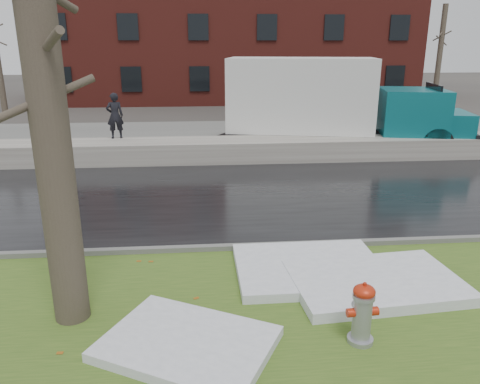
{
  "coord_description": "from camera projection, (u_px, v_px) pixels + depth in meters",
  "views": [
    {
      "loc": [
        -0.23,
        -7.58,
        3.97
      ],
      "look_at": [
        0.57,
        1.77,
        1.0
      ],
      "focal_mm": 35.0,
      "sensor_mm": 36.0,
      "label": 1
    }
  ],
  "objects": [
    {
      "name": "ground",
      "position": [
        217.0,
        275.0,
        8.42
      ],
      "size": [
        120.0,
        120.0,
        0.0
      ],
      "primitive_type": "plane",
      "color": "#47423D",
      "rests_on": "ground"
    },
    {
      "name": "verge",
      "position": [
        220.0,
        312.0,
        7.22
      ],
      "size": [
        60.0,
        4.5,
        0.04
      ],
      "primitive_type": "cube",
      "color": "#36531B",
      "rests_on": "ground"
    },
    {
      "name": "road",
      "position": [
        211.0,
        197.0,
        12.69
      ],
      "size": [
        60.0,
        7.0,
        0.03
      ],
      "primitive_type": "cube",
      "color": "black",
      "rests_on": "ground"
    },
    {
      "name": "parking_lot",
      "position": [
        206.0,
        137.0,
        20.76
      ],
      "size": [
        60.0,
        9.0,
        0.03
      ],
      "primitive_type": "cube",
      "color": "slate",
      "rests_on": "ground"
    },
    {
      "name": "curb",
      "position": [
        215.0,
        249.0,
        9.34
      ],
      "size": [
        60.0,
        0.15,
        0.14
      ],
      "primitive_type": "cube",
      "color": "slate",
      "rests_on": "ground"
    },
    {
      "name": "snowbank",
      "position": [
        207.0,
        150.0,
        16.57
      ],
      "size": [
        60.0,
        1.6,
        0.75
      ],
      "primitive_type": "cube",
      "color": "#A9A69B",
      "rests_on": "ground"
    },
    {
      "name": "brick_building",
      "position": [
        227.0,
        30.0,
        35.56
      ],
      "size": [
        26.0,
        12.0,
        10.0
      ],
      "primitive_type": "cube",
      "color": "maroon",
      "rests_on": "ground"
    },
    {
      "name": "bg_tree_center",
      "position": [
        113.0,
        54.0,
        31.62
      ],
      "size": [
        1.4,
        1.62,
        6.5
      ],
      "color": "brown",
      "rests_on": "ground"
    },
    {
      "name": "bg_tree_right",
      "position": [
        440.0,
        54.0,
        31.5
      ],
      "size": [
        1.4,
        1.62,
        6.5
      ],
      "color": "brown",
      "rests_on": "ground"
    },
    {
      "name": "fire_hydrant",
      "position": [
        362.0,
        311.0,
        6.33
      ],
      "size": [
        0.44,
        0.38,
        0.91
      ],
      "rotation": [
        0.0,
        0.0,
        0.05
      ],
      "color": "#98999F",
      "rests_on": "verge"
    },
    {
      "name": "tree",
      "position": [
        47.0,
        103.0,
        6.11
      ],
      "size": [
        1.19,
        1.35,
        6.35
      ],
      "rotation": [
        0.0,
        0.0,
        0.17
      ],
      "color": "brown",
      "rests_on": "verge"
    },
    {
      "name": "box_truck",
      "position": [
        329.0,
        102.0,
        17.89
      ],
      "size": [
        10.59,
        4.15,
        3.5
      ],
      "rotation": [
        0.0,
        0.0,
        -0.2
      ],
      "color": "black",
      "rests_on": "ground"
    },
    {
      "name": "worker",
      "position": [
        115.0,
        116.0,
        16.52
      ],
      "size": [
        0.67,
        0.53,
        1.61
      ],
      "primitive_type": "imported",
      "rotation": [
        0.0,
        0.0,
        3.41
      ],
      "color": "black",
      "rests_on": "snowbank"
    },
    {
      "name": "snow_patch_near",
      "position": [
        309.0,
        268.0,
        8.42
      ],
      "size": [
        2.61,
        2.02,
        0.16
      ],
      "primitive_type": "cube",
      "rotation": [
        0.0,
        0.0,
        0.01
      ],
      "color": "white",
      "rests_on": "verge"
    },
    {
      "name": "snow_patch_far",
      "position": [
        187.0,
        344.0,
        6.31
      ],
      "size": [
        2.69,
        2.44,
        0.14
      ],
      "primitive_type": "cube",
      "rotation": [
        0.0,
        0.0,
        -0.49
      ],
      "color": "white",
      "rests_on": "verge"
    },
    {
      "name": "snow_patch_side",
      "position": [
        375.0,
        282.0,
        7.89
      ],
      "size": [
        2.94,
        2.03,
        0.18
      ],
      "primitive_type": "cube",
      "rotation": [
        0.0,
        0.0,
        0.09
      ],
      "color": "white",
      "rests_on": "verge"
    }
  ]
}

